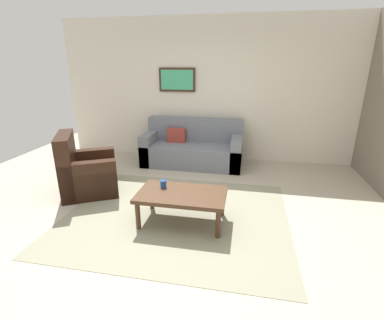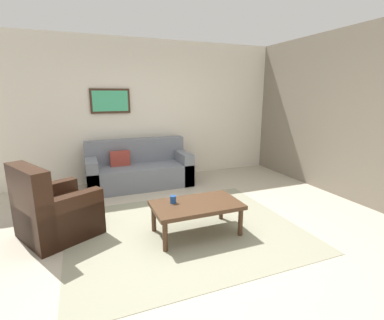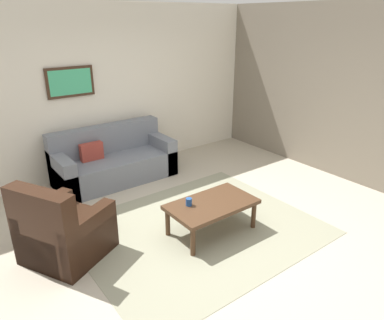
{
  "view_description": "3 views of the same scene",
  "coord_description": "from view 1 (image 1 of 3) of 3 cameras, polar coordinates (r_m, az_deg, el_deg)",
  "views": [
    {
      "loc": [
        0.85,
        -3.22,
        1.95
      ],
      "look_at": [
        0.16,
        0.3,
        0.7
      ],
      "focal_mm": 26.34,
      "sensor_mm": 36.0,
      "label": 1
    },
    {
      "loc": [
        -1.16,
        -3.17,
        1.75
      ],
      "look_at": [
        0.24,
        0.33,
        0.85
      ],
      "focal_mm": 26.24,
      "sensor_mm": 36.0,
      "label": 2
    },
    {
      "loc": [
        -2.45,
        -3.13,
        2.55
      ],
      "look_at": [
        0.22,
        0.42,
        0.78
      ],
      "focal_mm": 33.55,
      "sensor_mm": 36.0,
      "label": 3
    }
  ],
  "objects": [
    {
      "name": "ground_plane",
      "position": [
        3.86,
        -3.21,
        -11.14
      ],
      "size": [
        8.0,
        8.0,
        0.0
      ],
      "primitive_type": "plane",
      "color": "#B2A893"
    },
    {
      "name": "rear_partition",
      "position": [
        5.91,
        2.86,
        13.86
      ],
      "size": [
        6.0,
        0.12,
        2.8
      ],
      "primitive_type": "cube",
      "color": "silver",
      "rests_on": "ground_plane"
    },
    {
      "name": "area_rug",
      "position": [
        3.86,
        -3.21,
        -11.09
      ],
      "size": [
        2.92,
        2.42,
        0.01
      ],
      "primitive_type": "cube",
      "color": "gray",
      "rests_on": "ground_plane"
    },
    {
      "name": "couch_main",
      "position": [
        5.68,
        0.23,
        2.33
      ],
      "size": [
        1.93,
        0.86,
        0.88
      ],
      "color": "slate",
      "rests_on": "ground_plane"
    },
    {
      "name": "armchair_leather",
      "position": [
        4.68,
        -20.91,
        -2.63
      ],
      "size": [
        1.08,
        1.08,
        0.95
      ],
      "color": "black",
      "rests_on": "ground_plane"
    },
    {
      "name": "coffee_table",
      "position": [
        3.55,
        -2.09,
        -7.4
      ],
      "size": [
        1.1,
        0.64,
        0.41
      ],
      "color": "#472D1C",
      "rests_on": "ground_plane"
    },
    {
      "name": "cup",
      "position": [
        3.67,
        -5.81,
        -4.84
      ],
      "size": [
        0.08,
        0.08,
        0.09
      ],
      "primitive_type": "cylinder",
      "color": "#1E478C",
      "rests_on": "coffee_table"
    },
    {
      "name": "framed_artwork",
      "position": [
        5.92,
        -3.04,
        15.92
      ],
      "size": [
        0.74,
        0.04,
        0.47
      ],
      "color": "#382316"
    }
  ]
}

